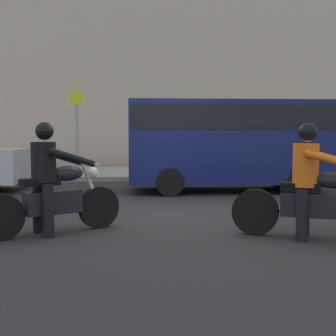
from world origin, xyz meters
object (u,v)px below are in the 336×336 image
Objects in this scene: parked_van_navy at (229,139)px; street_sign_post at (77,123)px; motorcycle_with_rider_black_leather at (51,188)px; motorcycle_with_rider_orange_stripe at (314,192)px.

street_sign_post reaches higher than parked_van_navy.
parked_van_navy is at bearing 53.84° from motorcycle_with_rider_black_leather.
motorcycle_with_rider_orange_stripe is 0.77× the size of street_sign_post.
street_sign_post is at bearing 135.78° from parked_van_navy.
motorcycle_with_rider_black_leather is 8.91m from street_sign_post.
street_sign_post is (-0.75, 8.80, 1.12)m from motorcycle_with_rider_black_leather.
street_sign_post is (-4.29, 9.36, 1.13)m from motorcycle_with_rider_orange_stripe.
parked_van_navy is 5.88m from street_sign_post.
motorcycle_with_rider_black_leather is 0.67× the size of street_sign_post.
parked_van_navy reaches higher than motorcycle_with_rider_black_leather.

